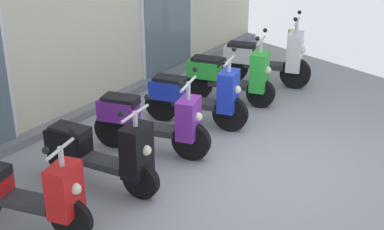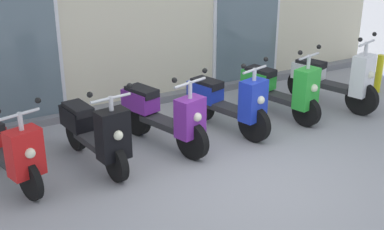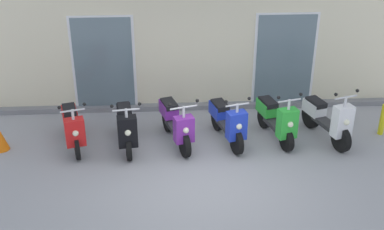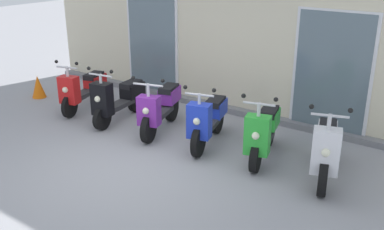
{
  "view_description": "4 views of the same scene",
  "coord_description": "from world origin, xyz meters",
  "px_view_note": "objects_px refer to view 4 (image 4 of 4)",
  "views": [
    {
      "loc": [
        -5.68,
        -2.93,
        3.56
      ],
      "look_at": [
        -0.37,
        0.81,
        0.66
      ],
      "focal_mm": 51.85,
      "sensor_mm": 36.0,
      "label": 1
    },
    {
      "loc": [
        -3.41,
        -4.54,
        3.13
      ],
      "look_at": [
        -0.19,
        1.11,
        0.5
      ],
      "focal_mm": 47.68,
      "sensor_mm": 36.0,
      "label": 2
    },
    {
      "loc": [
        -0.69,
        -7.78,
        5.24
      ],
      "look_at": [
        -0.18,
        1.1,
        0.79
      ],
      "focal_mm": 46.56,
      "sensor_mm": 36.0,
      "label": 3
    },
    {
      "loc": [
        4.54,
        -4.73,
        3.32
      ],
      "look_at": [
        0.72,
        0.68,
        0.8
      ],
      "focal_mm": 41.72,
      "sensor_mm": 36.0,
      "label": 4
    }
  ],
  "objects_px": {
    "scooter_green": "(263,132)",
    "traffic_cone": "(38,87)",
    "scooter_black": "(118,98)",
    "scooter_purple": "(160,107)",
    "scooter_red": "(83,88)",
    "scooter_white": "(326,149)",
    "scooter_blue": "(208,119)"
  },
  "relations": [
    {
      "from": "scooter_purple",
      "to": "traffic_cone",
      "type": "distance_m",
      "value": 3.61
    },
    {
      "from": "scooter_green",
      "to": "scooter_blue",
      "type": "bearing_deg",
      "value": -177.54
    },
    {
      "from": "scooter_blue",
      "to": "scooter_green",
      "type": "xyz_separation_m",
      "value": [
        1.05,
        0.05,
        0.0
      ]
    },
    {
      "from": "traffic_cone",
      "to": "scooter_red",
      "type": "bearing_deg",
      "value": 2.82
    },
    {
      "from": "scooter_red",
      "to": "scooter_purple",
      "type": "relative_size",
      "value": 0.97
    },
    {
      "from": "scooter_black",
      "to": "traffic_cone",
      "type": "xyz_separation_m",
      "value": [
        -2.58,
        0.01,
        -0.21
      ]
    },
    {
      "from": "scooter_purple",
      "to": "scooter_white",
      "type": "bearing_deg",
      "value": -0.43
    },
    {
      "from": "scooter_red",
      "to": "scooter_white",
      "type": "height_order",
      "value": "scooter_white"
    },
    {
      "from": "scooter_green",
      "to": "scooter_white",
      "type": "height_order",
      "value": "scooter_white"
    },
    {
      "from": "scooter_black",
      "to": "scooter_blue",
      "type": "height_order",
      "value": "scooter_black"
    },
    {
      "from": "scooter_blue",
      "to": "scooter_green",
      "type": "height_order",
      "value": "scooter_green"
    },
    {
      "from": "scooter_purple",
      "to": "scooter_blue",
      "type": "height_order",
      "value": "scooter_blue"
    },
    {
      "from": "scooter_red",
      "to": "traffic_cone",
      "type": "distance_m",
      "value": 1.5
    },
    {
      "from": "scooter_red",
      "to": "scooter_black",
      "type": "relative_size",
      "value": 0.99
    },
    {
      "from": "traffic_cone",
      "to": "scooter_purple",
      "type": "bearing_deg",
      "value": 1.12
    },
    {
      "from": "scooter_purple",
      "to": "traffic_cone",
      "type": "xyz_separation_m",
      "value": [
        -3.61,
        -0.07,
        -0.21
      ]
    },
    {
      "from": "scooter_red",
      "to": "scooter_purple",
      "type": "bearing_deg",
      "value": -0.07
    },
    {
      "from": "scooter_green",
      "to": "scooter_white",
      "type": "relative_size",
      "value": 0.94
    },
    {
      "from": "scooter_blue",
      "to": "traffic_cone",
      "type": "relative_size",
      "value": 3.04
    },
    {
      "from": "scooter_green",
      "to": "traffic_cone",
      "type": "bearing_deg",
      "value": -178.8
    },
    {
      "from": "scooter_black",
      "to": "traffic_cone",
      "type": "relative_size",
      "value": 3.07
    },
    {
      "from": "scooter_red",
      "to": "scooter_black",
      "type": "bearing_deg",
      "value": -4.06
    },
    {
      "from": "scooter_blue",
      "to": "traffic_cone",
      "type": "height_order",
      "value": "scooter_blue"
    },
    {
      "from": "scooter_red",
      "to": "traffic_cone",
      "type": "relative_size",
      "value": 3.03
    },
    {
      "from": "scooter_blue",
      "to": "scooter_white",
      "type": "distance_m",
      "value": 2.12
    },
    {
      "from": "scooter_red",
      "to": "scooter_black",
      "type": "xyz_separation_m",
      "value": [
        1.1,
        -0.08,
        0.01
      ]
    },
    {
      "from": "scooter_white",
      "to": "traffic_cone",
      "type": "bearing_deg",
      "value": -179.61
    },
    {
      "from": "scooter_red",
      "to": "scooter_green",
      "type": "bearing_deg",
      "value": 0.63
    },
    {
      "from": "scooter_black",
      "to": "scooter_purple",
      "type": "bearing_deg",
      "value": 4.21
    },
    {
      "from": "scooter_red",
      "to": "scooter_green",
      "type": "xyz_separation_m",
      "value": [
        4.25,
        0.05,
        0.01
      ]
    },
    {
      "from": "scooter_green",
      "to": "scooter_white",
      "type": "bearing_deg",
      "value": -3.91
    },
    {
      "from": "scooter_black",
      "to": "scooter_blue",
      "type": "xyz_separation_m",
      "value": [
        2.1,
        0.08,
        -0.0
      ]
    }
  ]
}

